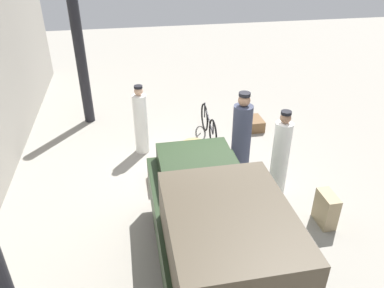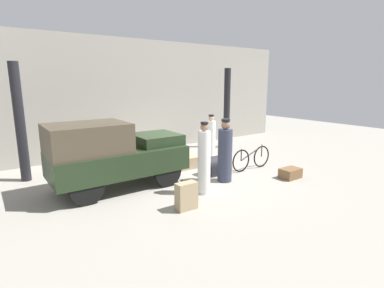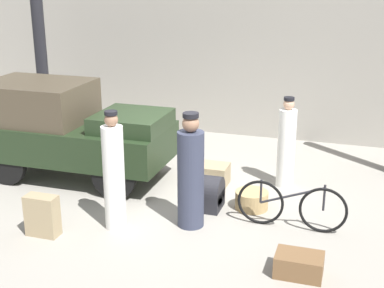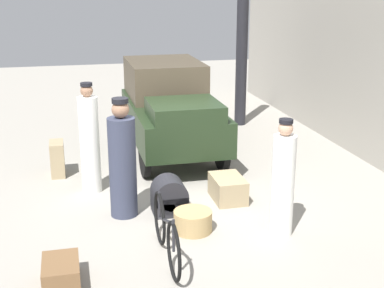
{
  "view_description": "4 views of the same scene",
  "coord_description": "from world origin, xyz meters",
  "views": [
    {
      "loc": [
        -6.18,
        1.41,
        4.69
      ],
      "look_at": [
        0.2,
        0.2,
        0.95
      ],
      "focal_mm": 35.0,
      "sensor_mm": 36.0,
      "label": 1
    },
    {
      "loc": [
        -5.08,
        -7.21,
        2.87
      ],
      "look_at": [
        0.2,
        0.2,
        0.95
      ],
      "focal_mm": 28.0,
      "sensor_mm": 36.0,
      "label": 2
    },
    {
      "loc": [
        2.88,
        -8.2,
        3.84
      ],
      "look_at": [
        0.2,
        0.2,
        0.95
      ],
      "focal_mm": 50.0,
      "sensor_mm": 36.0,
      "label": 3
    },
    {
      "loc": [
        8.12,
        -1.69,
        3.46
      ],
      "look_at": [
        0.2,
        0.2,
        0.95
      ],
      "focal_mm": 50.0,
      "sensor_mm": 36.0,
      "label": 4
    }
  ],
  "objects": [
    {
      "name": "wicker_basket",
      "position": [
        1.33,
        -0.06,
        0.15
      ],
      "size": [
        0.55,
        0.55,
        0.3
      ],
      "color": "tan",
      "rests_on": "ground"
    },
    {
      "name": "suitcase_black_upright",
      "position": [
        -1.48,
        -1.94,
        0.32
      ],
      "size": [
        0.49,
        0.25,
        0.64
      ],
      "color": "#9E8966",
      "rests_on": "ground"
    },
    {
      "name": "ground_plane",
      "position": [
        0.0,
        0.0,
        0.0
      ],
      "size": [
        30.0,
        30.0,
        0.0
      ],
      "primitive_type": "plane",
      "color": "gray"
    },
    {
      "name": "bicycle",
      "position": [
        2.05,
        -0.58,
        0.38
      ],
      "size": [
        1.69,
        0.04,
        0.78
      ],
      "color": "black",
      "rests_on": "ground"
    },
    {
      "name": "porter_with_bicycle",
      "position": [
        -0.54,
        -1.38,
        0.87
      ],
      "size": [
        0.33,
        0.33,
        1.87
      ],
      "color": "white",
      "rests_on": "ground"
    },
    {
      "name": "trunk_wicker_pale",
      "position": [
        2.34,
        -1.9,
        0.15
      ],
      "size": [
        0.62,
        0.43,
        0.3
      ],
      "color": "brown",
      "rests_on": "ground"
    },
    {
      "name": "trunk_barrel_dark",
      "position": [
        0.63,
        -0.26,
        0.25
      ],
      "size": [
        0.46,
        0.52,
        0.57
      ],
      "color": "#232328",
      "rests_on": "ground"
    },
    {
      "name": "porter_standing_middle",
      "position": [
        0.55,
        -0.95,
        0.83
      ],
      "size": [
        0.41,
        0.41,
        1.83
      ],
      "color": "#33384C",
      "rests_on": "ground"
    },
    {
      "name": "truck",
      "position": [
        -2.32,
        0.34,
        1.0
      ],
      "size": [
        3.55,
        1.62,
        1.83
      ],
      "color": "black",
      "rests_on": "ground"
    },
    {
      "name": "canopy_pillar_right",
      "position": [
        3.67,
        2.47,
        1.7
      ],
      "size": [
        0.28,
        0.28,
        3.4
      ],
      "color": "black",
      "rests_on": "ground"
    },
    {
      "name": "porter_carrying_trunk",
      "position": [
        1.71,
        1.13,
        0.78
      ],
      "size": [
        0.32,
        0.32,
        1.68
      ],
      "color": "white",
      "rests_on": "ground"
    },
    {
      "name": "suitcase_tan_flat",
      "position": [
        0.35,
        0.77,
        0.19
      ],
      "size": [
        0.72,
        0.49,
        0.39
      ],
      "color": "#9E8966",
      "rests_on": "ground"
    }
  ]
}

